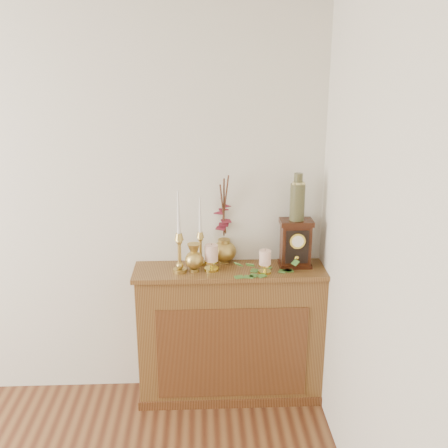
{
  "coord_description": "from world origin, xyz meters",
  "views": [
    {
      "loc": [
        1.22,
        -1.0,
        2.19
      ],
      "look_at": [
        1.35,
        2.05,
        1.24
      ],
      "focal_mm": 42.0,
      "sensor_mm": 36.0,
      "label": 1
    }
  ],
  "objects_px": {
    "bud_vase": "(194,258)",
    "ginger_jar": "(223,221)",
    "mantel_clock": "(296,244)",
    "ceramic_vase": "(297,199)",
    "candlestick_center": "(200,243)",
    "candlestick_left": "(179,246)"
  },
  "relations": [
    {
      "from": "mantel_clock",
      "to": "candlestick_center",
      "type": "bearing_deg",
      "value": 175.27
    },
    {
      "from": "candlestick_center",
      "to": "ceramic_vase",
      "type": "bearing_deg",
      "value": -4.84
    },
    {
      "from": "mantel_clock",
      "to": "ginger_jar",
      "type": "bearing_deg",
      "value": 164.85
    },
    {
      "from": "ginger_jar",
      "to": "mantel_clock",
      "type": "bearing_deg",
      "value": -15.53
    },
    {
      "from": "ceramic_vase",
      "to": "bud_vase",
      "type": "bearing_deg",
      "value": -173.55
    },
    {
      "from": "candlestick_left",
      "to": "mantel_clock",
      "type": "bearing_deg",
      "value": 5.67
    },
    {
      "from": "candlestick_center",
      "to": "candlestick_left",
      "type": "bearing_deg",
      "value": -135.58
    },
    {
      "from": "ceramic_vase",
      "to": "ginger_jar",
      "type": "bearing_deg",
      "value": 164.8
    },
    {
      "from": "ginger_jar",
      "to": "mantel_clock",
      "type": "relative_size",
      "value": 1.93
    },
    {
      "from": "candlestick_center",
      "to": "ginger_jar",
      "type": "relative_size",
      "value": 0.76
    },
    {
      "from": "candlestick_left",
      "to": "bud_vase",
      "type": "height_order",
      "value": "candlestick_left"
    },
    {
      "from": "candlestick_left",
      "to": "bud_vase",
      "type": "relative_size",
      "value": 2.84
    },
    {
      "from": "ceramic_vase",
      "to": "candlestick_left",
      "type": "bearing_deg",
      "value": -174.11
    },
    {
      "from": "ginger_jar",
      "to": "mantel_clock",
      "type": "distance_m",
      "value": 0.49
    },
    {
      "from": "bud_vase",
      "to": "ginger_jar",
      "type": "xyz_separation_m",
      "value": [
        0.19,
        0.2,
        0.18
      ]
    },
    {
      "from": "mantel_clock",
      "to": "ceramic_vase",
      "type": "height_order",
      "value": "ceramic_vase"
    },
    {
      "from": "bud_vase",
      "to": "ginger_jar",
      "type": "bearing_deg",
      "value": 45.78
    },
    {
      "from": "candlestick_center",
      "to": "bud_vase",
      "type": "height_order",
      "value": "candlestick_center"
    },
    {
      "from": "candlestick_left",
      "to": "ginger_jar",
      "type": "bearing_deg",
      "value": 35.39
    },
    {
      "from": "candlestick_left",
      "to": "ceramic_vase",
      "type": "height_order",
      "value": "ceramic_vase"
    },
    {
      "from": "bud_vase",
      "to": "mantel_clock",
      "type": "xyz_separation_m",
      "value": [
        0.65,
        0.07,
        0.06
      ]
    },
    {
      "from": "ceramic_vase",
      "to": "mantel_clock",
      "type": "bearing_deg",
      "value": -90.38
    }
  ]
}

